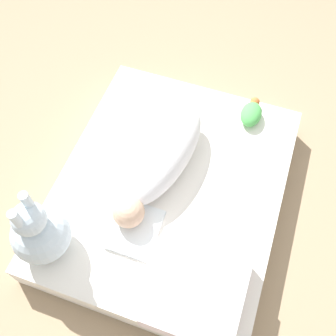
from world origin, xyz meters
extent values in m
plane|color=#9E8466|center=(0.00, 0.00, 0.00)|extent=(12.00, 12.00, 0.00)
cube|color=white|center=(0.00, 0.00, 0.08)|extent=(1.11, 0.91, 0.15)
cube|color=white|center=(-0.24, 0.06, 0.16)|extent=(0.22, 0.18, 0.02)
ellipsoid|color=white|center=(0.08, 0.05, 0.24)|extent=(0.54, 0.28, 0.17)
sphere|color=#DBB293|center=(-0.21, 0.10, 0.23)|extent=(0.13, 0.13, 0.13)
cube|color=white|center=(-0.39, -0.24, 0.21)|extent=(0.34, 0.32, 0.11)
sphere|color=silver|center=(-0.41, 0.35, 0.26)|extent=(0.22, 0.22, 0.22)
sphere|color=silver|center=(-0.41, 0.35, 0.41)|extent=(0.12, 0.12, 0.12)
cylinder|color=silver|center=(-0.44, 0.35, 0.48)|extent=(0.03, 0.03, 0.08)
cylinder|color=silver|center=(-0.37, 0.35, 0.48)|extent=(0.03, 0.03, 0.08)
ellipsoid|color=#51B756|center=(0.44, -0.24, 0.19)|extent=(0.14, 0.09, 0.07)
sphere|color=orange|center=(0.52, -0.24, 0.18)|extent=(0.04, 0.04, 0.04)
camera|label=1|loc=(-0.73, -0.25, 1.61)|focal=42.00mm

